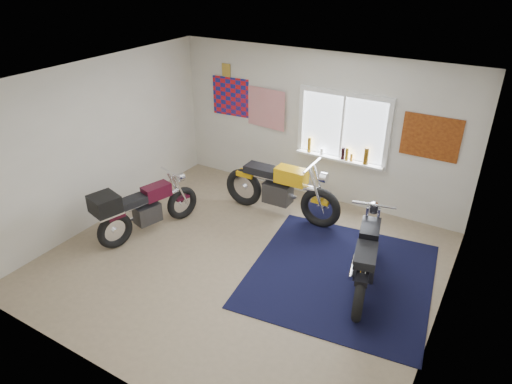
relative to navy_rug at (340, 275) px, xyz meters
The scene contains 10 objects.
ground 1.45m from the navy_rug, 162.66° to the right, with size 5.50×5.50×0.00m, color #9E896B.
room_shell 2.19m from the navy_rug, 162.66° to the right, with size 5.50×5.50×5.50m.
navy_rug is the anchor object (origin of this frame).
window_assembly 2.61m from the navy_rug, 113.54° to the left, with size 1.66×0.17×1.26m.
oil_bottles 2.36m from the navy_rug, 112.23° to the left, with size 1.14×0.09×0.30m.
flag_display 4.43m from the navy_rug, 148.08° to the left, with size 1.60×0.10×1.17m.
triumph_poster 2.63m from the navy_rug, 74.61° to the left, with size 0.90×0.03×0.70m, color #A54C14.
yellow_triumph 1.96m from the navy_rug, 145.66° to the left, with size 2.21×0.66×1.11m.
black_chrome_bike 0.56m from the navy_rug, ahead, with size 0.70×1.96×1.02m.
maroon_tourer 3.28m from the navy_rug, 168.50° to the right, with size 0.84×1.85×0.95m.
Camera 1 is at (3.02, -4.70, 4.13)m, focal length 32.00 mm.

